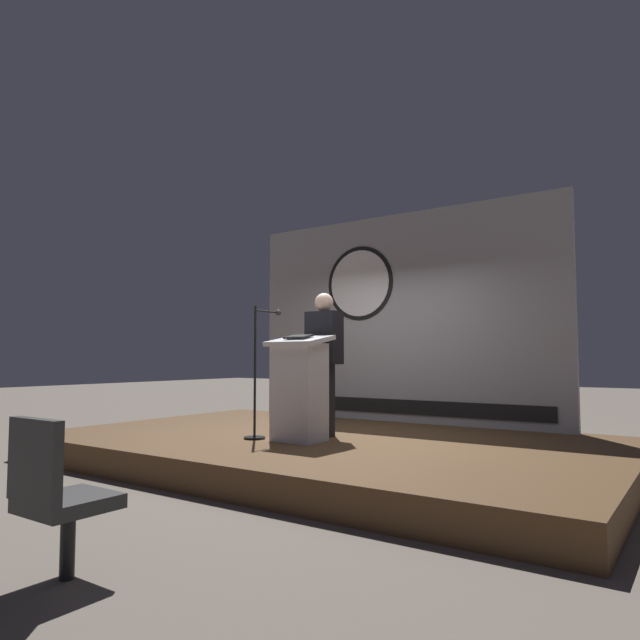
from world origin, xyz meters
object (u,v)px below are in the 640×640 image
object	(u,v)px
speaker_person	(324,362)
microphone_stand	(258,391)
audience_chair_left	(56,490)
podium	(299,388)

from	to	relation	value
speaker_person	microphone_stand	distance (m)	0.84
microphone_stand	audience_chair_left	bearing A→B (deg)	-67.54
podium	speaker_person	size ratio (longest dim) A/B	0.70
podium	speaker_person	bearing A→B (deg)	89.70
speaker_person	audience_chair_left	distance (m)	3.90
podium	audience_chair_left	distance (m)	3.40
microphone_stand	audience_chair_left	distance (m)	3.46
speaker_person	microphone_stand	size ratio (longest dim) A/B	1.11
microphone_stand	audience_chair_left	size ratio (longest dim) A/B	1.69
podium	microphone_stand	distance (m)	0.53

